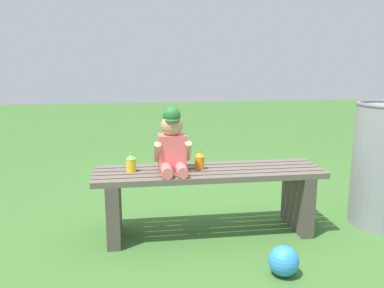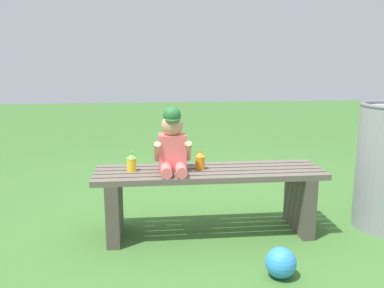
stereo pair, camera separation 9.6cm
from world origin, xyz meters
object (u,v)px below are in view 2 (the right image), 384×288
(sippy_cup_right, at_px, (200,160))
(toy_ball, at_px, (281,263))
(park_bench, at_px, (209,191))
(child_figure, at_px, (172,143))
(sippy_cup_left, at_px, (132,162))

(sippy_cup_right, distance_m, toy_ball, 0.81)
(park_bench, height_order, child_figure, child_figure)
(park_bench, bearing_deg, sippy_cup_right, 162.55)
(sippy_cup_left, height_order, sippy_cup_right, same)
(child_figure, relative_size, sippy_cup_left, 3.26)
(park_bench, bearing_deg, toy_ball, -63.64)
(child_figure, distance_m, sippy_cup_left, 0.28)
(child_figure, height_order, sippy_cup_right, child_figure)
(child_figure, xyz_separation_m, sippy_cup_right, (0.18, 0.02, -0.12))
(sippy_cup_left, xyz_separation_m, toy_ball, (0.78, -0.61, -0.41))
(park_bench, relative_size, toy_ball, 8.91)
(park_bench, bearing_deg, child_figure, -178.59)
(sippy_cup_left, bearing_deg, sippy_cup_right, 0.00)
(sippy_cup_right, bearing_deg, child_figure, -172.25)
(park_bench, relative_size, sippy_cup_right, 11.69)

